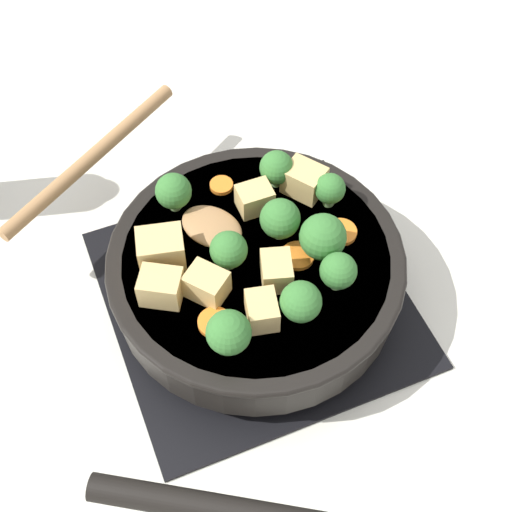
% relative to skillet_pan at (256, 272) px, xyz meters
% --- Properties ---
extents(ground_plane, '(2.40, 2.40, 0.00)m').
position_rel_skillet_pan_xyz_m(ground_plane, '(-0.00, -0.00, -0.06)').
color(ground_plane, silver).
extents(front_burner_grate, '(0.31, 0.31, 0.03)m').
position_rel_skillet_pan_xyz_m(front_burner_grate, '(-0.00, -0.00, -0.04)').
color(front_burner_grate, black).
rests_on(front_burner_grate, ground_plane).
extents(skillet_pan, '(0.37, 0.42, 0.05)m').
position_rel_skillet_pan_xyz_m(skillet_pan, '(0.00, 0.00, 0.00)').
color(skillet_pan, black).
rests_on(skillet_pan, front_burner_grate).
extents(wooden_spoon, '(0.24, 0.26, 0.02)m').
position_rel_skillet_pan_xyz_m(wooden_spoon, '(0.08, -0.13, 0.03)').
color(wooden_spoon, '#A87A4C').
rests_on(wooden_spoon, skillet_pan).
extents(tofu_cube_center_large, '(0.04, 0.03, 0.03)m').
position_rel_skillet_pan_xyz_m(tofu_cube_center_large, '(-0.02, -0.06, 0.04)').
color(tofu_cube_center_large, '#DBB770').
rests_on(tofu_cube_center_large, skillet_pan).
extents(tofu_cube_near_handle, '(0.04, 0.04, 0.03)m').
position_rel_skillet_pan_xyz_m(tofu_cube_near_handle, '(0.02, 0.07, 0.04)').
color(tofu_cube_near_handle, '#DBB770').
rests_on(tofu_cube_near_handle, skillet_pan).
extents(tofu_cube_east_chunk, '(0.05, 0.05, 0.03)m').
position_rel_skillet_pan_xyz_m(tofu_cube_east_chunk, '(-0.08, -0.06, 0.04)').
color(tofu_cube_east_chunk, '#DBB770').
rests_on(tofu_cube_east_chunk, skillet_pan).
extents(tofu_cube_west_chunk, '(0.05, 0.05, 0.04)m').
position_rel_skillet_pan_xyz_m(tofu_cube_west_chunk, '(0.09, -0.03, 0.04)').
color(tofu_cube_west_chunk, '#DBB770').
rests_on(tofu_cube_west_chunk, skillet_pan).
extents(tofu_cube_back_piece, '(0.05, 0.05, 0.03)m').
position_rel_skillet_pan_xyz_m(tofu_cube_back_piece, '(0.10, 0.01, 0.04)').
color(tofu_cube_back_piece, '#DBB770').
rests_on(tofu_cube_back_piece, skillet_pan).
extents(tofu_cube_front_piece, '(0.05, 0.05, 0.03)m').
position_rel_skillet_pan_xyz_m(tofu_cube_front_piece, '(0.06, 0.02, 0.04)').
color(tofu_cube_front_piece, '#DBB770').
rests_on(tofu_cube_front_piece, skillet_pan).
extents(tofu_cube_mid_small, '(0.04, 0.04, 0.03)m').
position_rel_skillet_pan_xyz_m(tofu_cube_mid_small, '(-0.01, 0.03, 0.04)').
color(tofu_cube_mid_small, '#DBB770').
rests_on(tofu_cube_mid_small, skillet_pan).
extents(broccoli_floret_near_spoon, '(0.04, 0.04, 0.04)m').
position_rel_skillet_pan_xyz_m(broccoli_floret_near_spoon, '(-0.06, -0.08, 0.05)').
color(broccoli_floret_near_spoon, '#709956').
rests_on(broccoli_floret_near_spoon, skillet_pan).
extents(broccoli_floret_center_top, '(0.03, 0.03, 0.04)m').
position_rel_skillet_pan_xyz_m(broccoli_floret_center_top, '(-0.10, -0.04, 0.05)').
color(broccoli_floret_center_top, '#709956').
rests_on(broccoli_floret_center_top, skillet_pan).
extents(broccoli_floret_east_rim, '(0.04, 0.04, 0.04)m').
position_rel_skillet_pan_xyz_m(broccoli_floret_east_rim, '(0.03, -0.00, 0.05)').
color(broccoli_floret_east_rim, '#709956').
rests_on(broccoli_floret_east_rim, skillet_pan).
extents(broccoli_floret_west_rim, '(0.04, 0.04, 0.04)m').
position_rel_skillet_pan_xyz_m(broccoli_floret_west_rim, '(-0.06, 0.06, 0.05)').
color(broccoli_floret_west_rim, '#709956').
rests_on(broccoli_floret_west_rim, skillet_pan).
extents(broccoli_floret_north_edge, '(0.04, 0.04, 0.05)m').
position_rel_skillet_pan_xyz_m(broccoli_floret_north_edge, '(-0.01, 0.08, 0.05)').
color(broccoli_floret_north_edge, '#709956').
rests_on(broccoli_floret_north_edge, skillet_pan).
extents(broccoli_floret_south_cluster, '(0.04, 0.04, 0.05)m').
position_rel_skillet_pan_xyz_m(broccoli_floret_south_cluster, '(0.05, -0.09, 0.05)').
color(broccoli_floret_south_cluster, '#709956').
rests_on(broccoli_floret_south_cluster, skillet_pan).
extents(broccoli_floret_mid_floret, '(0.04, 0.04, 0.05)m').
position_rel_skillet_pan_xyz_m(broccoli_floret_mid_floret, '(0.06, 0.08, 0.05)').
color(broccoli_floret_mid_floret, '#709956').
rests_on(broccoli_floret_mid_floret, skillet_pan).
extents(broccoli_floret_small_inner, '(0.05, 0.05, 0.05)m').
position_rel_skillet_pan_xyz_m(broccoli_floret_small_inner, '(-0.06, 0.02, 0.05)').
color(broccoli_floret_small_inner, '#709956').
rests_on(broccoli_floret_small_inner, skillet_pan).
extents(broccoli_floret_tall_stem, '(0.04, 0.04, 0.05)m').
position_rel_skillet_pan_xyz_m(broccoli_floret_tall_stem, '(-0.03, -0.02, 0.05)').
color(broccoli_floret_tall_stem, '#709956').
rests_on(broccoli_floret_tall_stem, skillet_pan).
extents(carrot_slice_orange_thin, '(0.03, 0.03, 0.01)m').
position_rel_skillet_pan_xyz_m(carrot_slice_orange_thin, '(0.06, 0.06, 0.03)').
color(carrot_slice_orange_thin, orange).
rests_on(carrot_slice_orange_thin, skillet_pan).
extents(carrot_slice_near_center, '(0.03, 0.03, 0.01)m').
position_rel_skillet_pan_xyz_m(carrot_slice_near_center, '(-0.00, -0.10, 0.03)').
color(carrot_slice_near_center, orange).
rests_on(carrot_slice_near_center, skillet_pan).
extents(carrot_slice_edge_slice, '(0.03, 0.03, 0.01)m').
position_rel_skillet_pan_xyz_m(carrot_slice_edge_slice, '(-0.09, 0.00, 0.03)').
color(carrot_slice_edge_slice, orange).
rests_on(carrot_slice_edge_slice, skillet_pan).
extents(carrot_slice_under_broccoli, '(0.03, 0.03, 0.01)m').
position_rel_skillet_pan_xyz_m(carrot_slice_under_broccoli, '(-0.04, 0.01, 0.03)').
color(carrot_slice_under_broccoli, orange).
rests_on(carrot_slice_under_broccoli, skillet_pan).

